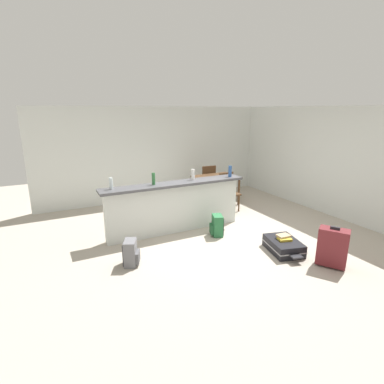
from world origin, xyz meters
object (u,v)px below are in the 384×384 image
at_px(dining_chair_far_side, 207,180).
at_px(backpack_grey, 131,253).
at_px(backpack_green, 217,226).
at_px(bottle_green, 153,179).
at_px(bottle_white, 193,174).
at_px(book_stack, 284,238).
at_px(dining_table, 216,180).
at_px(bottle_clear, 111,183).
at_px(bottle_blue, 230,171).
at_px(suitcase_flat_black, 284,246).
at_px(suitcase_upright_maroon, 333,247).
at_px(dining_chair_near_partition, 228,190).

height_order(dining_chair_far_side, backpack_grey, dining_chair_far_side).
bearing_deg(backpack_green, bottle_green, 150.66).
height_order(bottle_green, dining_chair_far_side, bottle_green).
bearing_deg(bottle_white, book_stack, -63.21).
xyz_separation_m(dining_table, book_stack, (-0.38, -2.92, -0.39)).
xyz_separation_m(bottle_green, backpack_green, (1.07, -0.60, -0.94)).
distance_m(bottle_clear, backpack_grey, 1.38).
relative_size(bottle_green, backpack_green, 0.54).
height_order(bottle_blue, backpack_grey, bottle_blue).
height_order(backpack_green, book_stack, backpack_green).
distance_m(bottle_white, suitcase_flat_black, 2.23).
xyz_separation_m(bottle_clear, dining_table, (2.94, 1.17, -0.48)).
bearing_deg(backpack_grey, dining_table, 36.95).
relative_size(bottle_clear, bottle_blue, 0.88).
bearing_deg(suitcase_upright_maroon, bottle_green, 129.86).
height_order(backpack_green, suitcase_upright_maroon, suitcase_upright_maroon).
distance_m(bottle_green, dining_chair_far_side, 2.91).
relative_size(dining_chair_far_side, backpack_green, 2.21).
distance_m(bottle_blue, dining_table, 1.43).
distance_m(bottle_blue, backpack_green, 1.25).
xyz_separation_m(backpack_grey, suitcase_upright_maroon, (2.83, -1.47, 0.13)).
distance_m(dining_chair_far_side, suitcase_flat_black, 3.58).
relative_size(dining_table, suitcase_upright_maroon, 1.64).
height_order(dining_table, suitcase_upright_maroon, dining_table).
distance_m(dining_chair_near_partition, backpack_grey, 3.34).
bearing_deg(book_stack, bottle_green, 135.57).
height_order(dining_table, book_stack, dining_table).
xyz_separation_m(dining_table, backpack_green, (-1.06, -1.80, -0.44)).
bearing_deg(dining_chair_near_partition, bottle_white, -155.12).
bearing_deg(backpack_green, backpack_grey, -168.11).
relative_size(bottle_blue, backpack_green, 0.56).
bearing_deg(bottle_white, suitcase_upright_maroon, -64.58).
bearing_deg(backpack_green, dining_chair_far_side, 64.51).
xyz_separation_m(bottle_clear, backpack_grey, (0.03, -1.02, -0.93)).
relative_size(backpack_grey, suitcase_upright_maroon, 0.63).
height_order(backpack_grey, book_stack, backpack_grey).
bearing_deg(bottle_clear, book_stack, -34.40).
height_order(backpack_grey, backpack_green, same).
relative_size(bottle_blue, suitcase_flat_black, 0.27).
distance_m(suitcase_upright_maroon, book_stack, 0.80).
distance_m(backpack_grey, suitcase_upright_maroon, 3.19).
bearing_deg(bottle_green, suitcase_flat_black, -44.94).
height_order(suitcase_upright_maroon, book_stack, suitcase_upright_maroon).
distance_m(dining_table, backpack_grey, 3.66).
bearing_deg(dining_chair_near_partition, bottle_green, -163.60).
xyz_separation_m(dining_chair_far_side, backpack_grey, (-2.98, -2.77, -0.31)).
xyz_separation_m(bottle_blue, book_stack, (0.06, -1.65, -0.89)).
relative_size(dining_chair_far_side, book_stack, 3.48).
relative_size(dining_table, backpack_green, 2.62).
distance_m(bottle_green, backpack_green, 1.55).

